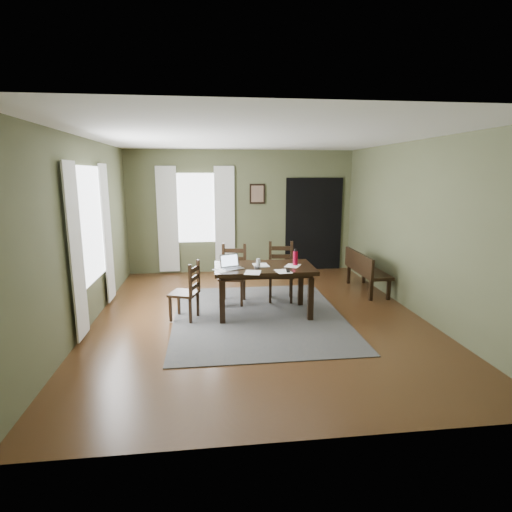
{
  "coord_description": "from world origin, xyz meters",
  "views": [
    {
      "loc": [
        -0.75,
        -5.88,
        2.19
      ],
      "look_at": [
        0.0,
        0.3,
        0.9
      ],
      "focal_mm": 28.0,
      "sensor_mm": 36.0,
      "label": 1
    }
  ],
  "objects": [
    {
      "name": "curtain_back_left",
      "position": [
        -1.62,
        2.94,
        1.2
      ],
      "size": [
        0.44,
        0.03,
        2.3
      ],
      "color": "silver",
      "rests_on": "ground"
    },
    {
      "name": "tv_remote",
      "position": [
        0.41,
        -0.27,
        0.79
      ],
      "size": [
        0.07,
        0.19,
        0.02
      ],
      "primitive_type": "cube",
      "rotation": [
        0.0,
        0.0,
        -0.11
      ],
      "color": "black",
      "rests_on": "dining_table"
    },
    {
      "name": "curtain_left_far",
      "position": [
        -2.44,
        1.02,
        1.2
      ],
      "size": [
        0.03,
        0.48,
        2.3
      ],
      "color": "silver",
      "rests_on": "ground"
    },
    {
      "name": "paper_e",
      "position": [
        -0.12,
        -0.29,
        0.78
      ],
      "size": [
        0.29,
        0.34,
        0.0
      ],
      "primitive_type": "cube",
      "rotation": [
        0.0,
        0.0,
        -0.23
      ],
      "color": "white",
      "rests_on": "dining_table"
    },
    {
      "name": "drinking_glass",
      "position": [
        0.01,
        0.05,
        0.84
      ],
      "size": [
        0.07,
        0.07,
        0.13
      ],
      "primitive_type": "cylinder",
      "rotation": [
        0.0,
        0.0,
        0.23
      ],
      "color": "silver",
      "rests_on": "dining_table"
    },
    {
      "name": "chair_end",
      "position": [
        -1.09,
        -0.02,
        0.44
      ],
      "size": [
        0.5,
        0.5,
        0.89
      ],
      "rotation": [
        0.0,
        0.0,
        -1.9
      ],
      "color": "black",
      "rests_on": "rug"
    },
    {
      "name": "curtain_left_near",
      "position": [
        -2.44,
        -0.62,
        1.2
      ],
      "size": [
        0.03,
        0.48,
        2.3
      ],
      "color": "silver",
      "rests_on": "ground"
    },
    {
      "name": "paper_b",
      "position": [
        0.34,
        -0.28,
        0.78
      ],
      "size": [
        0.25,
        0.3,
        0.0
      ],
      "primitive_type": "cube",
      "rotation": [
        0.0,
        0.0,
        0.12
      ],
      "color": "white",
      "rests_on": "dining_table"
    },
    {
      "name": "ground",
      "position": [
        0.0,
        0.0,
        -0.01
      ],
      "size": [
        5.0,
        6.0,
        0.01
      ],
      "color": "#492C16"
    },
    {
      "name": "paper_a",
      "position": [
        -0.56,
        -0.09,
        0.78
      ],
      "size": [
        0.31,
        0.33,
        0.0
      ],
      "primitive_type": "cube",
      "rotation": [
        0.0,
        0.0,
        0.52
      ],
      "color": "white",
      "rests_on": "dining_table"
    },
    {
      "name": "rug",
      "position": [
        0.0,
        0.0,
        0.01
      ],
      "size": [
        2.6,
        3.2,
        0.01
      ],
      "color": "#434343",
      "rests_on": "ground"
    },
    {
      "name": "curtain_back_right",
      "position": [
        -0.38,
        2.94,
        1.2
      ],
      "size": [
        0.44,
        0.03,
        2.3
      ],
      "color": "silver",
      "rests_on": "ground"
    },
    {
      "name": "doorway_back",
      "position": [
        1.65,
        2.97,
        1.05
      ],
      "size": [
        1.3,
        0.03,
        2.1
      ],
      "color": "black",
      "rests_on": "ground"
    },
    {
      "name": "framed_picture",
      "position": [
        0.35,
        2.97,
        1.75
      ],
      "size": [
        0.34,
        0.03,
        0.44
      ],
      "color": "black",
      "rests_on": "ground"
    },
    {
      "name": "bench",
      "position": [
        2.15,
        1.11,
        0.45
      ],
      "size": [
        0.43,
        1.33,
        0.75
      ],
      "rotation": [
        0.0,
        0.0,
        1.57
      ],
      "color": "black",
      "rests_on": "ground"
    },
    {
      "name": "chair_back_right",
      "position": [
        0.5,
        0.79,
        0.5
      ],
      "size": [
        0.51,
        0.51,
        1.01
      ],
      "rotation": [
        0.0,
        0.0,
        -0.17
      ],
      "color": "black",
      "rests_on": "rug"
    },
    {
      "name": "computer_mouse",
      "position": [
        -0.03,
        -0.05,
        0.8
      ],
      "size": [
        0.07,
        0.11,
        0.03
      ],
      "primitive_type": "cube",
      "rotation": [
        0.0,
        0.0,
        -0.06
      ],
      "color": "#3F3F42",
      "rests_on": "dining_table"
    },
    {
      "name": "paper_c",
      "position": [
        0.06,
        0.17,
        0.78
      ],
      "size": [
        0.25,
        0.31,
        0.0
      ],
      "primitive_type": "cube",
      "rotation": [
        0.0,
        0.0,
        0.05
      ],
      "color": "white",
      "rests_on": "dining_table"
    },
    {
      "name": "dining_table",
      "position": [
        0.1,
        0.1,
        0.68
      ],
      "size": [
        1.55,
        0.95,
        0.77
      ],
      "rotation": [
        0.0,
        0.0,
        -0.02
      ],
      "color": "black",
      "rests_on": "rug"
    },
    {
      "name": "paper_d",
      "position": [
        0.55,
        0.06,
        0.78
      ],
      "size": [
        0.31,
        0.34,
        0.0
      ],
      "primitive_type": "cube",
      "rotation": [
        0.0,
        0.0,
        -0.47
      ],
      "color": "white",
      "rests_on": "dining_table"
    },
    {
      "name": "room_shell",
      "position": [
        0.0,
        0.0,
        1.8
      ],
      "size": [
        5.02,
        6.02,
        2.71
      ],
      "color": "#54593A",
      "rests_on": "ground"
    },
    {
      "name": "chair_back_left",
      "position": [
        -0.34,
        0.73,
        0.49
      ],
      "size": [
        0.52,
        0.52,
        1.0
      ],
      "rotation": [
        0.0,
        0.0,
        -0.21
      ],
      "color": "black",
      "rests_on": "rug"
    },
    {
      "name": "window_back",
      "position": [
        -1.0,
        2.97,
        1.45
      ],
      "size": [
        1.0,
        0.01,
        1.5
      ],
      "color": "white",
      "rests_on": "ground"
    },
    {
      "name": "water_bottle",
      "position": [
        0.6,
        0.1,
        0.9
      ],
      "size": [
        0.08,
        0.08,
        0.26
      ],
      "rotation": [
        0.0,
        0.0,
        0.0
      ],
      "color": "#B20D30",
      "rests_on": "dining_table"
    },
    {
      "name": "window_left",
      "position": [
        -2.47,
        0.2,
        1.45
      ],
      "size": [
        0.01,
        1.3,
        1.7
      ],
      "color": "white",
      "rests_on": "ground"
    },
    {
      "name": "laptop",
      "position": [
        -0.42,
        0.02,
        0.83
      ],
      "size": [
        0.37,
        0.34,
        0.21
      ],
      "rotation": [
        0.0,
        0.0,
        0.38
      ],
      "color": "#B7B7BC",
      "rests_on": "dining_table"
    }
  ]
}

